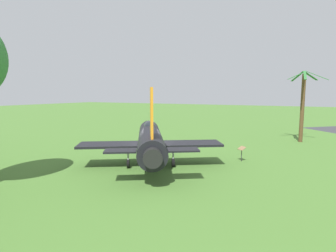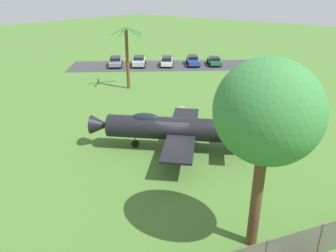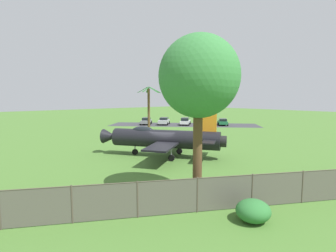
# 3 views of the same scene
# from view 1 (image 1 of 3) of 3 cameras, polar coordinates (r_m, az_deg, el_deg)

# --- Properties ---
(ground_plane) EXTENTS (200.00, 200.00, 0.00)m
(ground_plane) POSITION_cam_1_polar(r_m,az_deg,el_deg) (20.28, -3.69, -7.88)
(ground_plane) COLOR #47722D
(display_jet) EXTENTS (11.73, 9.69, 5.51)m
(display_jet) POSITION_cam_1_polar(r_m,az_deg,el_deg) (20.24, -3.75, -2.62)
(display_jet) COLOR black
(display_jet) RESTS_ON ground_plane
(palm_tree) EXTENTS (4.46, 3.78, 7.46)m
(palm_tree) POSITION_cam_1_polar(r_m,az_deg,el_deg) (31.85, 26.48, 4.07)
(palm_tree) COLOR brown
(palm_tree) RESTS_ON ground_plane
(info_plaque) EXTENTS (0.70, 0.71, 1.14)m
(info_plaque) POSITION_cam_1_polar(r_m,az_deg,el_deg) (21.43, 15.24, -4.95)
(info_plaque) COLOR #333333
(info_plaque) RESTS_ON ground_plane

